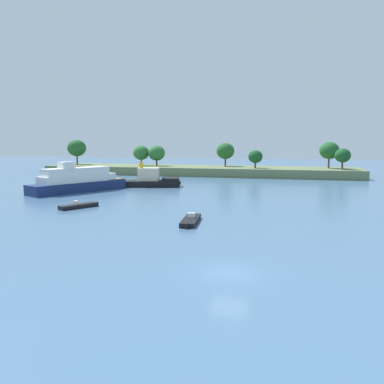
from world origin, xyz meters
The scene contains 6 objects.
ground_plane centered at (0.00, 0.00, 0.00)m, with size 400.00×400.00×0.00m, color #476B8E.
treeline_island centered at (-22.52, 79.74, 2.07)m, with size 87.26×16.54×9.90m.
tugboat centered at (-23.63, 47.46, 1.26)m, with size 12.55×7.09×4.99m.
small_motorboat centered at (-6.72, 15.06, 0.27)m, with size 2.27×6.29×1.01m.
fishing_skiff centered at (-23.85, 20.53, 0.29)m, with size 3.79×5.36×1.04m.
white_riverboat centered at (-33.51, 36.32, 1.91)m, with size 11.98×18.22×6.87m.
Camera 1 is at (3.82, -24.49, 8.61)m, focal length 35.48 mm.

